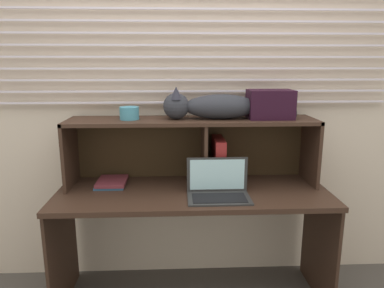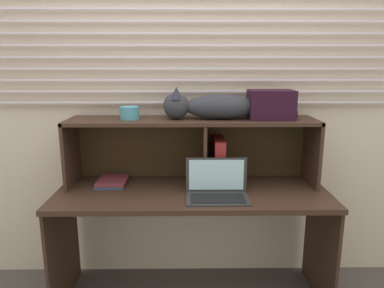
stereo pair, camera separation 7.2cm
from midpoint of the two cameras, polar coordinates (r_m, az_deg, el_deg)
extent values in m
cube|color=beige|center=(2.36, -1.12, 7.61)|extent=(4.40, 0.04, 2.50)
cube|color=silver|center=(2.31, -1.08, 6.71)|extent=(2.54, 0.02, 0.01)
cube|color=silver|center=(2.30, -1.09, 8.48)|extent=(2.54, 0.02, 0.01)
cube|color=silver|center=(2.30, -1.10, 10.25)|extent=(2.54, 0.02, 0.01)
cube|color=silver|center=(2.30, -1.10, 12.02)|extent=(2.54, 0.02, 0.01)
cube|color=silver|center=(2.30, -1.11, 13.80)|extent=(2.54, 0.02, 0.01)
cube|color=silver|center=(2.30, -1.12, 15.58)|extent=(2.54, 0.02, 0.01)
cube|color=silver|center=(2.30, -1.13, 17.35)|extent=(2.54, 0.02, 0.01)
cube|color=silver|center=(2.31, -1.14, 19.11)|extent=(2.54, 0.02, 0.01)
cube|color=silver|center=(2.32, -1.15, 20.86)|extent=(2.54, 0.02, 0.01)
cube|color=#38241A|center=(2.15, -0.81, -7.84)|extent=(1.62, 0.59, 0.03)
cube|color=#38241A|center=(2.42, -20.89, -15.67)|extent=(0.02, 0.54, 0.69)
cube|color=#38241A|center=(2.46, 18.92, -15.02)|extent=(0.02, 0.54, 0.69)
cube|color=#38241A|center=(2.16, -0.96, 3.74)|extent=(1.51, 0.32, 0.02)
cube|color=#38241A|center=(2.31, -19.81, -1.40)|extent=(0.02, 0.32, 0.41)
cube|color=#38241A|center=(2.35, 17.60, -1.01)|extent=(0.02, 0.32, 0.41)
cube|color=#38241A|center=(2.21, 1.02, -1.52)|extent=(0.02, 0.30, 0.39)
cube|color=#382715|center=(2.35, -1.05, -0.34)|extent=(1.51, 0.01, 0.41)
ellipsoid|color=#2B2C33|center=(2.16, 3.67, 6.00)|extent=(0.44, 0.17, 0.15)
sphere|color=#2B2C33|center=(2.15, -3.51, 6.08)|extent=(0.16, 0.16, 0.16)
cone|color=#282832|center=(2.10, -3.55, 8.08)|extent=(0.07, 0.07, 0.07)
cone|color=#292936|center=(2.18, -3.52, 8.25)|extent=(0.07, 0.07, 0.07)
cylinder|color=#2B2C33|center=(2.23, 11.90, 4.80)|extent=(0.28, 0.06, 0.06)
cube|color=#2D2D2D|center=(2.02, 3.31, -8.69)|extent=(0.35, 0.21, 0.01)
cube|color=#2D2D2D|center=(2.08, 3.06, -4.90)|extent=(0.35, 0.01, 0.20)
cube|color=#B2E0EA|center=(2.07, 3.07, -4.93)|extent=(0.32, 0.00, 0.18)
cube|color=black|center=(2.00, 3.34, -8.63)|extent=(0.30, 0.15, 0.00)
cube|color=maroon|center=(2.23, 3.33, -2.73)|extent=(0.06, 0.26, 0.29)
cube|color=#2E5A82|center=(2.30, -13.70, -6.19)|extent=(0.18, 0.22, 0.01)
cube|color=maroon|center=(2.29, -13.58, -5.83)|extent=(0.18, 0.22, 0.02)
cylinder|color=teal|center=(2.18, -10.95, 4.87)|extent=(0.12, 0.12, 0.08)
cube|color=black|center=(2.22, 11.49, 6.26)|extent=(0.27, 0.18, 0.17)
camera|label=1|loc=(0.04, -90.94, -0.22)|focal=33.28mm
camera|label=2|loc=(0.04, 89.06, 0.22)|focal=33.28mm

